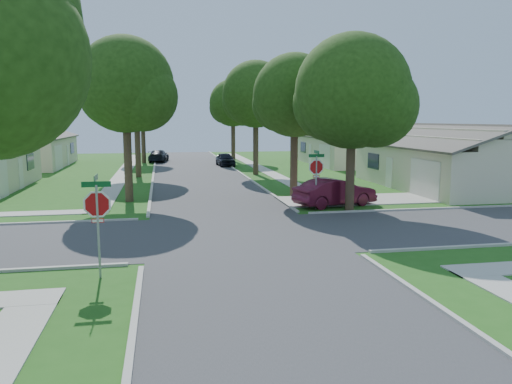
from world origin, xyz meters
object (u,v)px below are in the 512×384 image
object	(u,v)px
tree_e_mid	(256,97)
tree_w_far	(143,109)
stop_sign_sw	(97,209)
tree_w_near	(126,89)
stop_sign_ne	(316,169)
house_nw_far	(22,151)
car_driveway	(335,192)
house_ne_far	(350,149)
tree_ne_corner	(353,97)
car_curb_west	(159,156)
tree_e_near	(295,99)
tree_w_mid	(137,93)
house_ne_near	(450,165)
car_curb_east	(225,159)
tree_e_far	(233,105)

from	to	relation	value
tree_e_mid	tree_w_far	size ratio (longest dim) A/B	1.15
stop_sign_sw	tree_w_near	bearing A→B (deg)	89.77
stop_sign_sw	stop_sign_ne	world-z (taller)	same
stop_sign_sw	house_nw_far	world-z (taller)	house_nw_far
tree_w_far	car_driveway	size ratio (longest dim) A/B	1.82
stop_sign_sw	tree_e_mid	distance (m)	27.71
house_ne_far	car_driveway	size ratio (longest dim) A/B	3.08
tree_w_near	tree_w_far	world-z (taller)	tree_w_near
tree_ne_corner	house_ne_far	distance (m)	26.91
car_curb_west	house_ne_far	bearing A→B (deg)	169.97
stop_sign_sw	stop_sign_ne	bearing A→B (deg)	45.00
tree_e_near	house_nw_far	world-z (taller)	tree_e_near
tree_w_mid	house_ne_near	distance (m)	23.46
house_ne_near	house_ne_far	world-z (taller)	same
stop_sign_sw	tree_ne_corner	xyz separation A→B (m)	(11.06, 8.91, 3.56)
house_nw_far	house_ne_near	bearing A→B (deg)	-33.29
stop_sign_sw	car_curb_east	xyz separation A→B (m)	(7.90, 33.76, -1.39)
stop_sign_ne	car_curb_east	world-z (taller)	stop_sign_ne
car_curb_west	tree_e_far	bearing A→B (deg)	179.95
house_nw_far	car_curb_east	world-z (taller)	house_nw_far
tree_w_near	car_curb_west	bearing A→B (deg)	86.83
tree_e_near	house_ne_near	xyz separation A→B (m)	(11.24, 1.99, -4.13)
stop_sign_sw	stop_sign_ne	size ratio (longest dim) A/B	1.00
tree_ne_corner	house_ne_near	world-z (taller)	tree_ne_corner
tree_e_far	car_driveway	distance (m)	29.01
stop_sign_sw	tree_e_mid	size ratio (longest dim) A/B	0.32
tree_w_mid	car_curb_west	bearing A→B (deg)	84.15
tree_e_mid	car_curb_west	distance (m)	17.10
tree_w_near	tree_w_mid	world-z (taller)	tree_w_mid
tree_e_mid	car_curb_east	distance (m)	9.94
house_ne_near	car_curb_east	xyz separation A→B (m)	(-12.79, 18.06, -0.88)
stop_sign_sw	stop_sign_ne	distance (m)	13.29
tree_w_near	tree_ne_corner	distance (m)	12.02
stop_sign_ne	car_driveway	xyz separation A→B (m)	(1.30, 0.80, -1.30)
stop_sign_ne	car_curb_east	size ratio (longest dim) A/B	0.80
stop_sign_sw	tree_e_far	bearing A→B (deg)	76.27
tree_e_near	tree_w_near	distance (m)	9.41
house_ne_near	car_curb_west	size ratio (longest dim) A/B	3.08
tree_e_mid	tree_e_far	bearing A→B (deg)	90.02
house_ne_far	house_ne_near	bearing A→B (deg)	-90.00
stop_sign_ne	car_curb_west	xyz separation A→B (m)	(-7.90, 30.36, -1.39)
car_driveway	house_nw_far	bearing A→B (deg)	23.43
house_nw_far	tree_e_mid	bearing A→B (deg)	-27.91
stop_sign_ne	car_driveway	distance (m)	2.01
tree_e_far	car_driveway	size ratio (longest dim) A/B	1.97
tree_e_near	tree_e_mid	world-z (taller)	tree_e_mid
tree_e_far	tree_w_far	distance (m)	9.42
house_ne_near	car_curb_east	world-z (taller)	house_ne_near
tree_ne_corner	house_nw_far	size ratio (longest dim) A/B	0.64
tree_e_mid	house_ne_far	xyz separation A→B (m)	(11.23, 7.99, -4.74)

